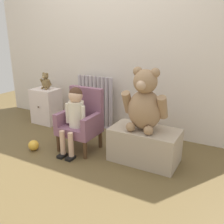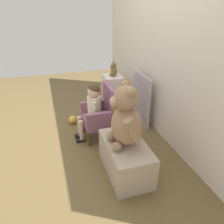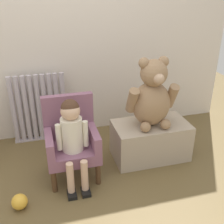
% 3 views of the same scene
% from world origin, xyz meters
% --- Properties ---
extents(ground_plane, '(6.00, 6.00, 0.00)m').
position_xyz_m(ground_plane, '(0.00, 0.00, 0.00)').
color(ground_plane, brown).
extents(back_wall, '(3.80, 0.05, 2.40)m').
position_xyz_m(back_wall, '(0.00, 1.28, 1.20)').
color(back_wall, silver).
rests_on(back_wall, ground_plane).
extents(radiator, '(0.56, 0.05, 0.71)m').
position_xyz_m(radiator, '(-0.18, 1.15, 0.35)').
color(radiator, '#B7ACB6').
rests_on(radiator, ground_plane).
extents(child_armchair, '(0.42, 0.37, 0.69)m').
position_xyz_m(child_armchair, '(0.05, 0.50, 0.33)').
color(child_armchair, '#83546C').
rests_on(child_armchair, ground_plane).
extents(child_figure, '(0.25, 0.35, 0.73)m').
position_xyz_m(child_figure, '(0.05, 0.39, 0.47)').
color(child_figure, silver).
rests_on(child_figure, ground_plane).
extents(low_bench, '(0.69, 0.39, 0.35)m').
position_xyz_m(low_bench, '(0.79, 0.55, 0.17)').
color(low_bench, tan).
rests_on(low_bench, ground_plane).
extents(large_teddy_bear, '(0.45, 0.32, 0.62)m').
position_xyz_m(large_teddy_bear, '(0.77, 0.55, 0.62)').
color(large_teddy_bear, '#987655').
rests_on(large_teddy_bear, low_bench).
extents(toy_ball, '(0.12, 0.12, 0.12)m').
position_xyz_m(toy_ball, '(-0.39, 0.18, 0.06)').
color(toy_ball, gold).
rests_on(toy_ball, ground_plane).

